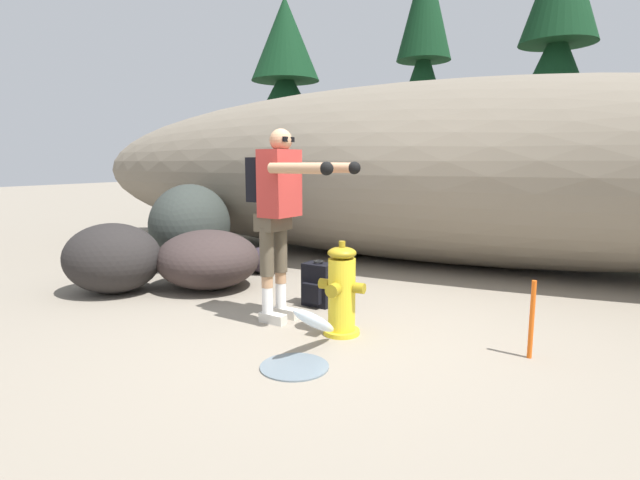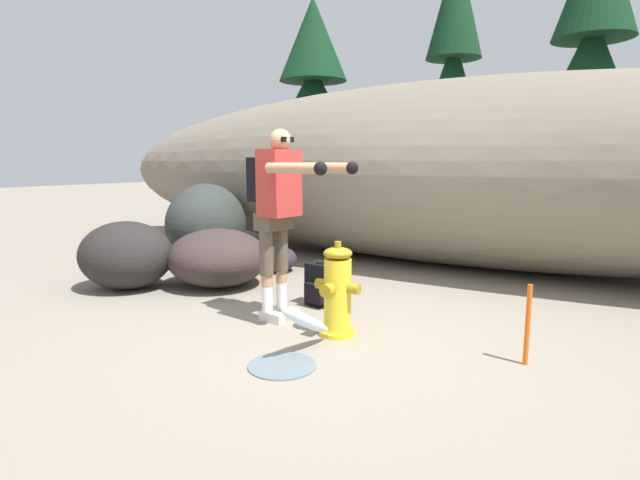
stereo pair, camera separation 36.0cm
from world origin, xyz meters
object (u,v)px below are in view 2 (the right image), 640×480
object	(u,v)px
boulder_large	(218,257)
survey_stake	(528,325)
spare_backpack	(321,285)
fire_hydrant	(337,292)
boulder_small	(126,255)
utility_worker	(279,201)
boulder_mid	(207,224)
boulder_outlier	(277,259)

from	to	relation	value
boulder_large	survey_stake	size ratio (longest dim) A/B	2.08
spare_backpack	fire_hydrant	bearing A→B (deg)	46.58
spare_backpack	boulder_small	distance (m)	2.38
spare_backpack	utility_worker	bearing A→B (deg)	-2.10
boulder_large	survey_stake	world-z (taller)	boulder_large
boulder_mid	boulder_small	xyz separation A→B (m)	(0.23, -1.53, -0.18)
utility_worker	boulder_large	bearing A→B (deg)	161.01
fire_hydrant	spare_backpack	size ratio (longest dim) A/B	1.72
fire_hydrant	boulder_small	distance (m)	2.87
utility_worker	boulder_small	bearing A→B (deg)	-173.79
boulder_outlier	spare_backpack	bearing A→B (deg)	-37.63
boulder_mid	survey_stake	xyz separation A→B (m)	(4.59, -1.41, -0.28)
boulder_large	boulder_small	world-z (taller)	boulder_small
boulder_large	boulder_mid	xyz separation A→B (m)	(-1.04, 0.87, 0.24)
spare_backpack	survey_stake	bearing A→B (deg)	82.54
boulder_mid	spare_backpack	bearing A→B (deg)	-20.11
utility_worker	spare_backpack	size ratio (longest dim) A/B	3.73
utility_worker	spare_backpack	bearing A→B (deg)	87.98
boulder_large	boulder_small	distance (m)	1.04
boulder_outlier	survey_stake	bearing A→B (deg)	-24.12
boulder_mid	boulder_outlier	size ratio (longest dim) A/B	2.61
boulder_large	fire_hydrant	bearing A→B (deg)	-19.26
boulder_mid	survey_stake	bearing A→B (deg)	-17.07
boulder_mid	survey_stake	world-z (taller)	boulder_mid
spare_backpack	boulder_mid	xyz separation A→B (m)	(-2.53, 0.92, 0.36)
utility_worker	boulder_outlier	bearing A→B (deg)	133.67
utility_worker	boulder_small	size ratio (longest dim) A/B	1.63
survey_stake	fire_hydrant	bearing A→B (deg)	-172.99
utility_worker	boulder_small	distance (m)	2.32
utility_worker	boulder_mid	distance (m)	2.93
utility_worker	boulder_large	world-z (taller)	utility_worker
boulder_large	boulder_outlier	bearing A→B (deg)	82.53
boulder_mid	boulder_outlier	world-z (taller)	boulder_mid
spare_backpack	boulder_small	size ratio (longest dim) A/B	0.44
boulder_outlier	survey_stake	world-z (taller)	survey_stake
fire_hydrant	boulder_mid	size ratio (longest dim) A/B	0.58
boulder_large	spare_backpack	bearing A→B (deg)	-2.11
boulder_small	boulder_outlier	xyz separation A→B (m)	(0.93, 1.66, -0.22)
boulder_small	survey_stake	xyz separation A→B (m)	(4.35, 0.13, -0.09)
spare_backpack	survey_stake	xyz separation A→B (m)	(2.06, -0.48, 0.08)
boulder_mid	utility_worker	bearing A→B (deg)	-31.88
boulder_outlier	survey_stake	xyz separation A→B (m)	(3.42, -1.53, 0.13)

